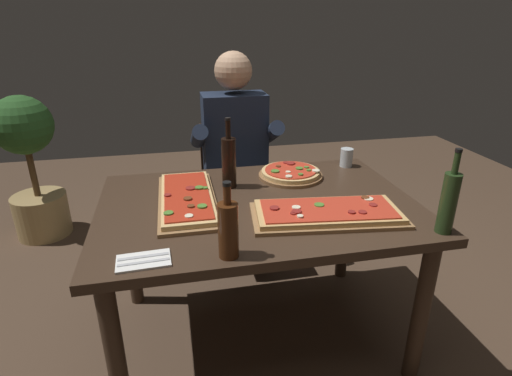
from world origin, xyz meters
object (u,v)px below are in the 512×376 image
(pizza_rectangular_front, at_px, (327,213))
(vinegar_bottle_green, at_px, (229,161))
(tumbler_near_camera, at_px, (346,159))
(wine_bottle_dark, at_px, (449,201))
(potted_plant_corner, at_px, (31,164))
(dining_table, at_px, (258,222))
(diner_chair, at_px, (234,184))
(oil_bottle_amber, at_px, (228,229))
(pizza_round_far, at_px, (291,173))
(seated_diner, at_px, (236,152))
(pizza_rectangular_left, at_px, (187,199))

(pizza_rectangular_front, distance_m, vinegar_bottle_green, 0.55)
(vinegar_bottle_green, height_order, tumbler_near_camera, vinegar_bottle_green)
(wine_bottle_dark, bearing_deg, potted_plant_corner, 138.17)
(dining_table, distance_m, diner_chair, 0.87)
(diner_chair, bearing_deg, vinegar_bottle_green, -100.50)
(oil_bottle_amber, bearing_deg, vinegar_bottle_green, 81.19)
(pizza_round_far, relative_size, tumbler_near_camera, 3.25)
(wine_bottle_dark, xyz_separation_m, vinegar_bottle_green, (-0.74, 0.62, 0.00))
(wine_bottle_dark, relative_size, seated_diner, 0.25)
(pizza_round_far, height_order, vinegar_bottle_green, vinegar_bottle_green)
(dining_table, relative_size, oil_bottle_amber, 5.08)
(dining_table, bearing_deg, pizza_round_far, 49.97)
(vinegar_bottle_green, bearing_deg, oil_bottle_amber, -98.81)
(pizza_rectangular_left, relative_size, potted_plant_corner, 0.59)
(pizza_round_far, bearing_deg, vinegar_bottle_green, -169.21)
(dining_table, xyz_separation_m, pizza_rectangular_front, (0.25, -0.20, 0.12))
(dining_table, distance_m, pizza_rectangular_left, 0.34)
(dining_table, bearing_deg, vinegar_bottle_green, 114.76)
(pizza_rectangular_front, xyz_separation_m, tumbler_near_camera, (0.33, 0.57, 0.03))
(wine_bottle_dark, height_order, seated_diner, seated_diner)
(pizza_rectangular_left, relative_size, wine_bottle_dark, 1.84)
(pizza_round_far, xyz_separation_m, wine_bottle_dark, (0.41, -0.68, 0.11))
(pizza_round_far, distance_m, wine_bottle_dark, 0.80)
(pizza_rectangular_front, height_order, vinegar_bottle_green, vinegar_bottle_green)
(pizza_rectangular_left, relative_size, tumbler_near_camera, 6.05)
(pizza_rectangular_front, bearing_deg, oil_bottle_amber, -154.84)
(vinegar_bottle_green, bearing_deg, potted_plant_corner, 137.22)
(pizza_rectangular_front, height_order, pizza_rectangular_left, same)
(dining_table, bearing_deg, pizza_rectangular_left, 167.99)
(diner_chair, distance_m, seated_diner, 0.28)
(pizza_rectangular_left, relative_size, vinegar_bottle_green, 1.80)
(vinegar_bottle_green, xyz_separation_m, seated_diner, (0.12, 0.52, -0.13))
(pizza_rectangular_left, distance_m, vinegar_bottle_green, 0.28)
(dining_table, relative_size, pizza_rectangular_left, 2.29)
(wine_bottle_dark, distance_m, diner_chair, 1.46)
(pizza_rectangular_left, height_order, diner_chair, diner_chair)
(pizza_round_far, xyz_separation_m, diner_chair, (-0.21, 0.58, -0.27))
(pizza_rectangular_left, xyz_separation_m, pizza_round_far, (0.54, 0.21, 0.00))
(pizza_rectangular_left, bearing_deg, diner_chair, 67.23)
(vinegar_bottle_green, xyz_separation_m, potted_plant_corner, (-1.24, 1.15, -0.31))
(pizza_rectangular_front, height_order, potted_plant_corner, potted_plant_corner)
(pizza_rectangular_front, bearing_deg, pizza_rectangular_left, 154.33)
(tumbler_near_camera, bearing_deg, dining_table, -147.41)
(pizza_rectangular_front, xyz_separation_m, potted_plant_corner, (-1.58, 1.56, -0.20))
(wine_bottle_dark, height_order, potted_plant_corner, wine_bottle_dark)
(dining_table, bearing_deg, oil_bottle_amber, -115.35)
(pizza_rectangular_left, bearing_deg, dining_table, -12.01)
(tumbler_near_camera, bearing_deg, vinegar_bottle_green, -166.85)
(dining_table, bearing_deg, wine_bottle_dark, -32.67)
(potted_plant_corner, bearing_deg, pizza_round_far, -34.69)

